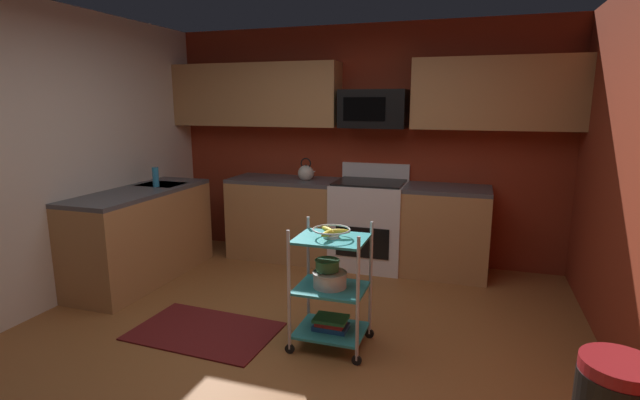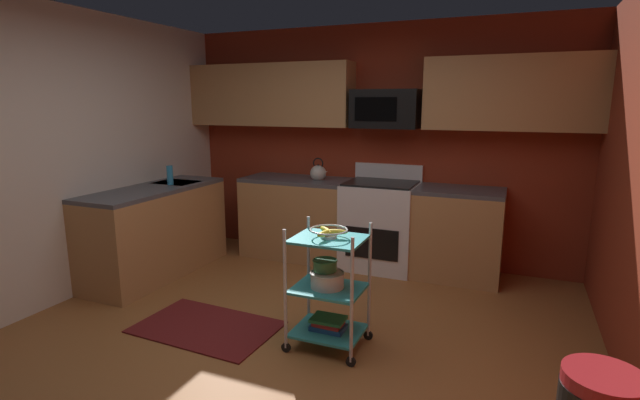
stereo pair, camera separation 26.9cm
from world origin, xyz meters
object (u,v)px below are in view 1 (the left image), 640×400
book_stack (331,323)px  kettle (306,173)px  rolling_cart (331,288)px  fruit_bowl (331,231)px  oven_range (369,223)px  microwave (374,109)px  mixing_bowl_large (330,279)px  mixing_bowl_small (327,265)px  dish_soap_bottle (156,177)px

book_stack → kettle: kettle is taller
rolling_cart → book_stack: rolling_cart is taller
fruit_bowl → oven_range: bearing=93.9°
microwave → mixing_bowl_large: size_ratio=2.78×
mixing_bowl_small → dish_soap_bottle: 2.35m
microwave → fruit_bowl: microwave is taller
fruit_bowl → mixing_bowl_small: bearing=150.3°
microwave → rolling_cart: microwave is taller
oven_range → kettle: bearing=-179.7°
oven_range → rolling_cart: (0.12, -1.83, -0.03)m
fruit_bowl → kettle: bearing=115.0°
oven_range → fruit_bowl: bearing=-86.1°
oven_range → kettle: size_ratio=4.17×
microwave → mixing_bowl_large: bearing=-86.6°
oven_range → mixing_bowl_large: size_ratio=4.37×
fruit_bowl → book_stack: (0.00, 0.00, -0.70)m
mixing_bowl_large → dish_soap_bottle: 2.40m
rolling_cart → mixing_bowl_small: 0.17m
oven_range → mixing_bowl_large: oven_range is taller
microwave → fruit_bowl: bearing=-86.3°
rolling_cart → fruit_bowl: size_ratio=3.36×
microwave → mixing_bowl_small: microwave is taller
book_stack → oven_range: bearing=93.9°
mixing_bowl_large → dish_soap_bottle: size_ratio=1.26×
dish_soap_bottle → book_stack: bearing=-23.3°
book_stack → dish_soap_bottle: size_ratio=1.26×
microwave → kettle: size_ratio=2.65×
kettle → microwave: bearing=8.5°
microwave → dish_soap_bottle: size_ratio=3.50×
mixing_bowl_large → dish_soap_bottle: (-2.15, 0.93, 0.50)m
book_stack → rolling_cart: bearing=0.0°
kettle → dish_soap_bottle: size_ratio=1.32×
rolling_cart → kettle: 2.09m
rolling_cart → dish_soap_bottle: dish_soap_bottle is taller
oven_range → kettle: (-0.73, -0.00, 0.52)m
mixing_bowl_large → kettle: 2.07m
microwave → mixing_bowl_large: 2.27m
mixing_bowl_small → kettle: size_ratio=0.69×
fruit_bowl → dish_soap_bottle: (-2.16, 0.93, 0.14)m
mixing_bowl_large → mixing_bowl_small: 0.10m
fruit_bowl → dish_soap_bottle: 2.36m
dish_soap_bottle → mixing_bowl_small: bearing=-23.2°
fruit_bowl → mixing_bowl_large: 0.36m
oven_range → dish_soap_bottle: (-2.04, -0.90, 0.54)m
rolling_cart → book_stack: size_ratio=3.63×
rolling_cart → mixing_bowl_large: size_ratio=3.63×
microwave → mixing_bowl_small: (0.09, -1.92, -1.08)m
fruit_bowl → rolling_cart: bearing=45.0°
kettle → rolling_cart: bearing=-65.0°
rolling_cart → fruit_bowl: rolling_cart is taller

